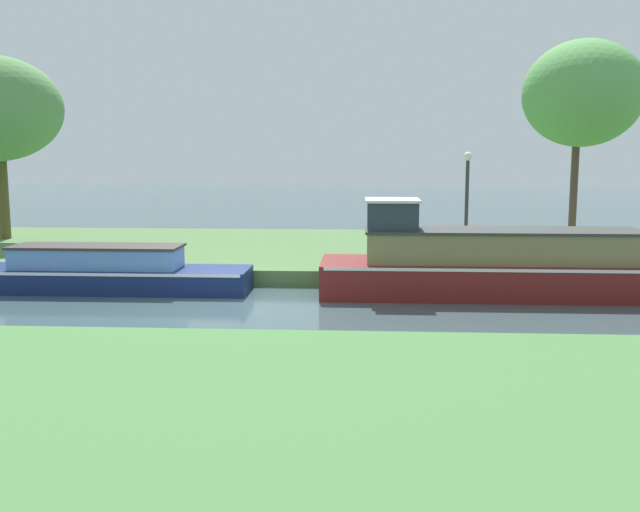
% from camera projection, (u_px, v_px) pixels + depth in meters
% --- Properties ---
extents(ground_plane, '(120.00, 120.00, 0.00)m').
position_uv_depth(ground_plane, '(238.00, 303.00, 15.96)').
color(ground_plane, '#3A4F53').
extents(riverbank_far, '(72.00, 10.00, 0.40)m').
position_uv_depth(riverbank_far, '(276.00, 252.00, 22.85)').
color(riverbank_far, '#4D703E').
rests_on(riverbank_far, ground_plane).
extents(riverbank_near, '(72.00, 10.00, 0.40)m').
position_uv_depth(riverbank_near, '(79.00, 471.00, 7.04)').
color(riverbank_near, '#44763C').
rests_on(riverbank_near, ground_plane).
extents(navy_barge, '(7.19, 1.55, 1.12)m').
position_uv_depth(navy_barge, '(101.00, 272.00, 17.29)').
color(navy_barge, navy).
rests_on(navy_barge, ground_plane).
extents(maroon_narrowboat, '(10.54, 2.14, 2.26)m').
position_uv_depth(maroon_narrowboat, '(532.00, 266.00, 16.64)').
color(maroon_narrowboat, maroon).
rests_on(maroon_narrowboat, ground_plane).
extents(willow_tree_centre, '(3.68, 4.37, 6.45)m').
position_uv_depth(willow_tree_centre, '(582.00, 94.00, 22.39)').
color(willow_tree_centre, brown).
rests_on(willow_tree_centre, riverbank_far).
extents(lamp_post, '(0.24, 0.24, 2.96)m').
position_uv_depth(lamp_post, '(467.00, 193.00, 19.30)').
color(lamp_post, '#333338').
rests_on(lamp_post, riverbank_far).
extents(mooring_post_near, '(0.13, 0.13, 0.52)m').
position_uv_depth(mooring_post_near, '(37.00, 254.00, 18.92)').
color(mooring_post_near, '#4E3421').
rests_on(mooring_post_near, riverbank_far).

